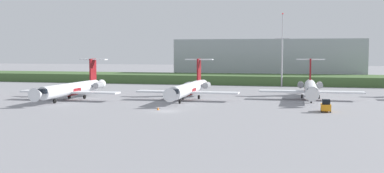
{
  "coord_description": "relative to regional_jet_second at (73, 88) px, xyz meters",
  "views": [
    {
      "loc": [
        23.64,
        -80.42,
        10.85
      ],
      "look_at": [
        0.0,
        19.94,
        3.0
      ],
      "focal_mm": 43.62,
      "sensor_mm": 36.0,
      "label": 1
    }
  ],
  "objects": [
    {
      "name": "regional_jet_third",
      "position": [
        25.38,
        5.62,
        0.0
      ],
      "size": [
        22.81,
        31.0,
        9.0
      ],
      "color": "silver",
      "rests_on": "ground"
    },
    {
      "name": "grass_berm",
      "position": [
        26.19,
        60.61,
        -1.07
      ],
      "size": [
        320.0,
        20.0,
        2.93
      ],
      "primitive_type": "cube",
      "color": "#426033",
      "rests_on": "ground"
    },
    {
      "name": "baggage_tug",
      "position": [
        54.17,
        -9.14,
        -1.53
      ],
      "size": [
        1.72,
        3.2,
        2.3
      ],
      "color": "orange",
      "rests_on": "ground"
    },
    {
      "name": "regional_jet_fourth",
      "position": [
        51.92,
        12.93,
        0.0
      ],
      "size": [
        22.81,
        31.0,
        9.0
      ],
      "color": "silver",
      "rests_on": "ground"
    },
    {
      "name": "ground_plane",
      "position": [
        26.19,
        15.3,
        -2.54
      ],
      "size": [
        500.0,
        500.0,
        0.0
      ],
      "primitive_type": "plane",
      "color": "gray"
    },
    {
      "name": "antenna_mast",
      "position": [
        43.92,
        50.45,
        6.8
      ],
      "size": [
        4.4,
        0.5,
        22.46
      ],
      "color": "#B2B2B7",
      "rests_on": "ground"
    },
    {
      "name": "regional_jet_second",
      "position": [
        0.0,
        0.0,
        0.0
      ],
      "size": [
        22.81,
        31.0,
        9.0
      ],
      "color": "silver",
      "rests_on": "ground"
    },
    {
      "name": "distant_hangar",
      "position": [
        37.76,
        83.07,
        5.03
      ],
      "size": [
        67.73,
        25.01,
        15.13
      ],
      "primitive_type": "cube",
      "color": "#9EA3AD",
      "rests_on": "ground"
    },
    {
      "name": "safety_cone_front_marker",
      "position": [
        24.2,
        -13.61,
        -2.26
      ],
      "size": [
        0.44,
        0.44,
        0.55
      ],
      "primitive_type": "cone",
      "color": "orange",
      "rests_on": "ground"
    }
  ]
}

